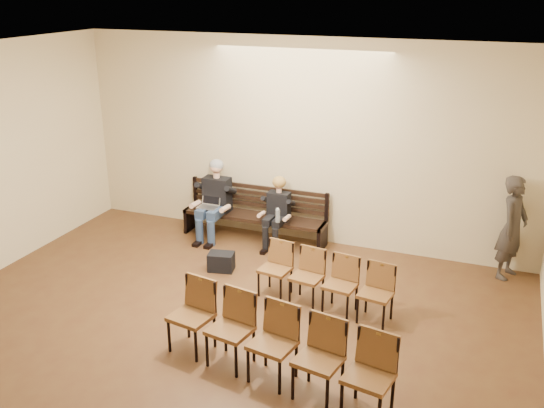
# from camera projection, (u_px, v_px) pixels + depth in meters

# --- Properties ---
(room_walls) EXTENTS (8.02, 10.01, 3.51)m
(room_walls) POSITION_uv_depth(u_px,v_px,m) (170.00, 163.00, 6.29)
(room_walls) COLOR beige
(room_walls) RESTS_ON ground
(bench) EXTENTS (2.60, 0.90, 0.45)m
(bench) POSITION_uv_depth(u_px,v_px,m) (254.00, 227.00, 10.71)
(bench) COLOR black
(bench) RESTS_ON ground
(seated_man) EXTENTS (0.58, 0.81, 1.40)m
(seated_man) POSITION_uv_depth(u_px,v_px,m) (215.00, 199.00, 10.68)
(seated_man) COLOR black
(seated_man) RESTS_ON ground
(seated_woman) EXTENTS (0.47, 0.64, 1.08)m
(seated_woman) POSITION_uv_depth(u_px,v_px,m) (277.00, 216.00, 10.33)
(seated_woman) COLOR black
(seated_woman) RESTS_ON ground
(laptop) EXTENTS (0.38, 0.32, 0.25)m
(laptop) POSITION_uv_depth(u_px,v_px,m) (208.00, 209.00, 10.58)
(laptop) COLOR silver
(laptop) RESTS_ON bench
(water_bottle) EXTENTS (0.09, 0.09, 0.25)m
(water_bottle) POSITION_uv_depth(u_px,v_px,m) (278.00, 222.00, 10.02)
(water_bottle) COLOR silver
(water_bottle) RESTS_ON bench
(bag) EXTENTS (0.44, 0.35, 0.29)m
(bag) POSITION_uv_depth(u_px,v_px,m) (221.00, 262.00, 9.57)
(bag) COLOR black
(bag) RESTS_ON ground
(passerby) EXTENTS (0.67, 0.80, 1.87)m
(passerby) POSITION_uv_depth(u_px,v_px,m) (514.00, 220.00, 9.11)
(passerby) COLOR #35302C
(passerby) RESTS_ON ground
(chair_row_front) EXTENTS (1.99, 0.69, 0.80)m
(chair_row_front) POSITION_uv_depth(u_px,v_px,m) (323.00, 282.00, 8.39)
(chair_row_front) COLOR brown
(chair_row_front) RESTS_ON ground
(chair_row_back) EXTENTS (2.86, 0.98, 0.92)m
(chair_row_back) POSITION_uv_depth(u_px,v_px,m) (272.00, 345.00, 6.83)
(chair_row_back) COLOR brown
(chair_row_back) RESTS_ON ground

